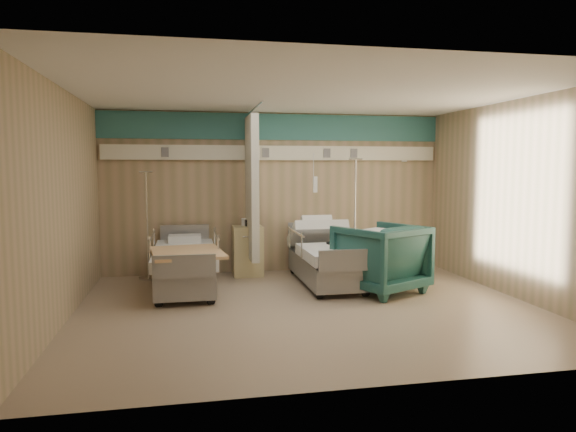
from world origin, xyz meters
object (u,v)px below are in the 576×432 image
Objects in this scene: visitor_armchair at (381,258)px; iv_stand_left at (148,257)px; bedside_cabinet at (248,251)px; bed_right at (326,264)px; bed_left at (185,270)px; iv_stand_right at (355,249)px.

visitor_armchair is 3.80m from iv_stand_left.
bedside_cabinet is 2.38m from visitor_armchair.
bed_left is (-2.20, 0.00, 0.00)m from bed_right.
bedside_cabinet is 0.48× the size of iv_stand_left.
iv_stand_right is at bearing -3.08° from bedside_cabinet.
bed_right is 2.95m from iv_stand_left.
bed_left is 3.04m from iv_stand_right.
bed_right is 1.21× the size of iv_stand_left.
bed_left is at bearing 180.00° from bed_right.
bed_right is 1.00× the size of bed_left.
iv_stand_left is at bearing 179.13° from bedside_cabinet.
bed_left is at bearing -39.09° from visitor_armchair.
iv_stand_right is 1.12× the size of iv_stand_left.
iv_stand_right is (1.88, -0.10, -0.01)m from bedside_cabinet.
bedside_cabinet reaches higher than bed_left.
bed_right is 0.94m from visitor_armchair.
iv_stand_left is (-3.45, 1.58, -0.14)m from visitor_armchair.
visitor_armchair is 0.56× the size of iv_stand_right.
visitor_armchair is (2.85, -0.66, 0.19)m from bed_left.
iv_stand_right reaches higher than bedside_cabinet.
iv_stand_left reaches higher than visitor_armchair.
iv_stand_left is at bearing -50.74° from visitor_armchair.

